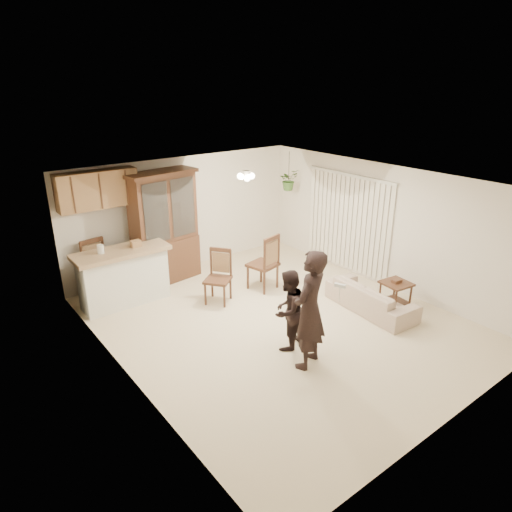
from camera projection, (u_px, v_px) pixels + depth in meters
floor at (278, 321)px, 8.14m from camera, size 6.50×6.50×0.00m
ceiling at (281, 183)px, 7.22m from camera, size 5.50×6.50×0.02m
wall_back at (184, 214)px, 10.07m from camera, size 5.50×0.02×2.50m
wall_front at (461, 338)px, 5.28m from camera, size 5.50×0.02×2.50m
wall_left at (124, 302)px, 6.12m from camera, size 0.02×6.50×2.50m
wall_right at (383, 226)px, 9.24m from camera, size 0.02×6.50×2.50m
breakfast_bar at (124, 279)px, 8.63m from camera, size 1.60×0.55×1.00m
bar_top at (121, 252)px, 8.43m from camera, size 1.75×0.70×0.08m
upper_cabinets at (97, 189)px, 8.55m from camera, size 1.50×0.34×0.70m
vertical_blinds at (347, 223)px, 9.94m from camera, size 0.06×2.30×2.10m
ceiling_fixture at (246, 176)px, 8.26m from camera, size 0.36×0.36×0.20m
hanging_plant at (289, 180)px, 10.53m from camera, size 0.43×0.37×0.48m
plant_cord at (289, 166)px, 10.42m from camera, size 0.01×0.01×0.65m
sofa at (372, 292)px, 8.41m from camera, size 0.88×1.93×0.73m
adult at (310, 311)px, 6.61m from camera, size 0.77×0.65×1.80m
child at (288, 310)px, 7.13m from camera, size 0.79×0.70×1.35m
china_hutch at (164, 228)px, 9.42m from camera, size 1.54×0.74×2.34m
side_table at (395, 295)px, 8.50m from camera, size 0.54×0.54×0.59m
chair_bar at (102, 282)px, 8.93m from camera, size 0.57×0.57×1.16m
chair_hutch_left at (218, 288)px, 8.75m from camera, size 0.65×0.65×1.04m
chair_hutch_right at (263, 273)px, 9.31m from camera, size 0.62×0.62×1.18m
controller_adult at (340, 286)px, 6.23m from camera, size 0.11×0.17×0.05m
controller_child at (306, 307)px, 6.93m from camera, size 0.07×0.12×0.04m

